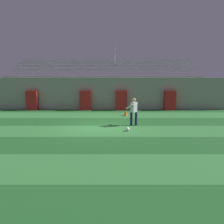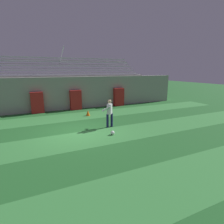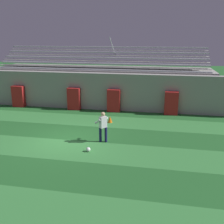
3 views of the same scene
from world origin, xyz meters
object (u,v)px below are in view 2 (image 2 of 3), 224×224
Objects in this scene: padding_pillar_gate_left at (37,103)px; padding_pillar_gate_right at (76,100)px; goalkeeper at (109,112)px; traffic_cone at (88,113)px; soccer_ball at (113,133)px; padding_pillar_far_right at (119,97)px.

padding_pillar_gate_left is 3.11m from padding_pillar_gate_right.
goalkeeper reaches higher than traffic_cone.
soccer_ball is 0.52× the size of traffic_cone.
padding_pillar_far_right is 6.95m from goalkeeper.
soccer_ball is at bearing -119.91° from padding_pillar_far_right.
padding_pillar_gate_right is at bearing 90.34° from soccer_ball.
soccer_ball is at bearing -66.45° from padding_pillar_gate_left.
padding_pillar_gate_left is 4.01× the size of traffic_cone.
padding_pillar_far_right is 4.79m from traffic_cone.
padding_pillar_gate_right is 7.26m from soccer_ball.
traffic_cone is (-3.97, -2.59, -0.63)m from padding_pillar_far_right.
padding_pillar_gate_left reaches higher than traffic_cone.
padding_pillar_gate_left is 4.27m from traffic_cone.
padding_pillar_far_right is 7.65× the size of soccer_ball.
goalkeeper is 3.98× the size of traffic_cone.
padding_pillar_far_right is 4.01× the size of traffic_cone.
goalkeeper is 3.37m from traffic_cone.
goalkeeper is at bearing -85.50° from traffic_cone.
soccer_ball is at bearing -92.28° from traffic_cone.
soccer_ball is (-4.16, -7.23, -0.73)m from padding_pillar_far_right.
padding_pillar_far_right is at bearing 60.09° from soccer_ball.
padding_pillar_gate_right reaches higher than traffic_cone.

